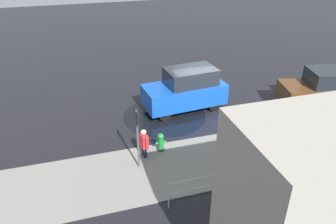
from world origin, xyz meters
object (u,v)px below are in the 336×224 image
Objects in this scene: moving_hatchback at (186,89)px; sign_post at (137,131)px; parked_sedan at (328,89)px; pedestrian at (144,142)px; fire_hydrant at (161,142)px.

sign_post reaches higher than moving_hatchback.
sign_post is (9.84, 2.04, 0.58)m from parked_sedan.
moving_hatchback is 3.31× the size of pedestrian.
pedestrian is 0.51× the size of sign_post.
sign_post is at bearing 11.73° from parked_sedan.
parked_sedan is 3.75× the size of pedestrian.
pedestrian is (0.71, 0.19, 0.28)m from fire_hydrant.
moving_hatchback is 1.68× the size of sign_post.
pedestrian is (9.50, 1.43, -0.31)m from parked_sedan.
parked_sedan is (-6.64, 1.88, -0.03)m from moving_hatchback.
pedestrian is at bearing 8.57° from parked_sedan.
fire_hydrant is 0.33× the size of sign_post.
sign_post is (0.34, 0.61, 0.90)m from pedestrian.
moving_hatchback reaches higher than parked_sedan.
parked_sedan is 8.89m from fire_hydrant.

